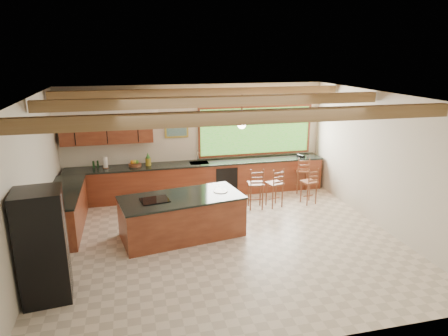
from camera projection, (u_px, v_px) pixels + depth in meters
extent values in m
plane|color=beige|center=(224.00, 240.00, 8.40)|extent=(7.20, 7.20, 0.00)
cube|color=beige|center=(197.00, 139.00, 11.02)|extent=(7.20, 0.04, 3.00)
cube|color=beige|center=(285.00, 246.00, 4.95)|extent=(7.20, 0.04, 3.00)
cube|color=beige|center=(30.00, 186.00, 7.18)|extent=(0.04, 6.50, 3.00)
cube|color=beige|center=(383.00, 161.00, 8.79)|extent=(0.04, 6.50, 3.00)
cube|color=#AA7F55|center=(224.00, 97.00, 7.56)|extent=(7.20, 6.50, 0.04)
cube|color=olive|center=(248.00, 117.00, 6.11)|extent=(7.10, 0.15, 0.22)
cube|color=olive|center=(218.00, 101.00, 8.07)|extent=(7.10, 0.15, 0.22)
cube|color=olive|center=(202.00, 93.00, 9.75)|extent=(7.10, 0.15, 0.22)
cube|color=brown|center=(107.00, 130.00, 10.20)|extent=(2.30, 0.35, 0.70)
cube|color=white|center=(105.00, 107.00, 9.97)|extent=(2.60, 0.50, 0.48)
cylinder|color=#FFEABF|center=(76.00, 117.00, 9.88)|extent=(0.10, 0.10, 0.01)
cylinder|color=#FFEABF|center=(134.00, 115.00, 10.19)|extent=(0.10, 0.10, 0.01)
cube|color=#6CBC43|center=(256.00, 131.00, 11.32)|extent=(3.20, 0.04, 1.30)
cube|color=#AE9635|center=(176.00, 128.00, 10.77)|extent=(0.64, 0.03, 0.54)
cube|color=#38654B|center=(177.00, 128.00, 10.75)|extent=(0.54, 0.01, 0.44)
cube|color=brown|center=(199.00, 179.00, 11.00)|extent=(7.00, 0.65, 0.88)
cube|color=black|center=(199.00, 163.00, 10.87)|extent=(7.04, 0.69, 0.04)
cube|color=brown|center=(66.00, 211.00, 8.81)|extent=(0.65, 2.35, 0.88)
cube|color=black|center=(64.00, 191.00, 8.68)|extent=(0.69, 2.39, 0.04)
cube|color=black|center=(227.00, 182.00, 10.85)|extent=(0.60, 0.02, 0.78)
cube|color=silver|center=(199.00, 163.00, 10.87)|extent=(0.50, 0.38, 0.03)
cylinder|color=silver|center=(198.00, 156.00, 11.01)|extent=(0.03, 0.03, 0.30)
cylinder|color=silver|center=(198.00, 152.00, 10.88)|extent=(0.03, 0.20, 0.03)
cylinder|color=white|center=(105.00, 162.00, 10.33)|extent=(0.12, 0.12, 0.30)
cylinder|color=#173B17|center=(94.00, 165.00, 10.35)|extent=(0.05, 0.05, 0.18)
cylinder|color=#173B17|center=(98.00, 164.00, 10.40)|extent=(0.05, 0.05, 0.18)
cube|color=black|center=(301.00, 156.00, 11.42)|extent=(0.21, 0.18, 0.09)
cube|color=brown|center=(182.00, 217.00, 8.52)|extent=(2.68, 1.58, 0.85)
cube|color=black|center=(181.00, 198.00, 8.40)|extent=(2.72, 1.62, 0.04)
cube|color=black|center=(155.00, 200.00, 8.17)|extent=(0.63, 0.54, 0.02)
cylinder|color=white|center=(221.00, 191.00, 8.71)|extent=(0.31, 0.31, 0.02)
cube|color=black|center=(43.00, 246.00, 6.21)|extent=(0.78, 0.76, 1.83)
cube|color=silver|center=(67.00, 243.00, 6.29)|extent=(0.03, 0.05, 1.68)
cube|color=brown|center=(256.00, 184.00, 9.98)|extent=(0.43, 0.43, 0.04)
cylinder|color=brown|center=(251.00, 199.00, 9.90)|extent=(0.04, 0.04, 0.63)
cylinder|color=brown|center=(263.00, 198.00, 9.97)|extent=(0.04, 0.04, 0.63)
cylinder|color=brown|center=(248.00, 195.00, 10.19)|extent=(0.04, 0.04, 0.63)
cylinder|color=brown|center=(259.00, 194.00, 10.25)|extent=(0.04, 0.04, 0.63)
cube|color=brown|center=(275.00, 183.00, 10.11)|extent=(0.45, 0.45, 0.04)
cylinder|color=brown|center=(271.00, 198.00, 10.03)|extent=(0.03, 0.03, 0.60)
cylinder|color=brown|center=(282.00, 197.00, 10.09)|extent=(0.03, 0.03, 0.60)
cylinder|color=brown|center=(267.00, 194.00, 10.30)|extent=(0.03, 0.03, 0.60)
cylinder|color=brown|center=(278.00, 193.00, 10.36)|extent=(0.03, 0.03, 0.60)
cube|color=brown|center=(302.00, 171.00, 11.15)|extent=(0.45, 0.45, 0.04)
cylinder|color=brown|center=(299.00, 184.00, 11.07)|extent=(0.04, 0.04, 0.61)
cylinder|color=brown|center=(309.00, 183.00, 11.14)|extent=(0.04, 0.04, 0.61)
cylinder|color=brown|center=(295.00, 181.00, 11.35)|extent=(0.04, 0.04, 0.61)
cylinder|color=brown|center=(304.00, 180.00, 11.41)|extent=(0.04, 0.04, 0.61)
cube|color=brown|center=(309.00, 182.00, 10.33)|extent=(0.42, 0.42, 0.04)
cylinder|color=brown|center=(306.00, 195.00, 10.25)|extent=(0.03, 0.03, 0.57)
cylinder|color=brown|center=(316.00, 194.00, 10.31)|extent=(0.03, 0.03, 0.57)
cylinder|color=brown|center=(301.00, 191.00, 10.51)|extent=(0.03, 0.03, 0.57)
cylinder|color=brown|center=(311.00, 191.00, 10.57)|extent=(0.03, 0.03, 0.57)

